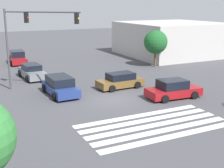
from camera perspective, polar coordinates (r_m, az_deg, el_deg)
ground_plane at (r=25.01m, az=0.00°, el=-2.83°), size 136.12×136.12×0.00m
crosswalk_markings at (r=20.04m, az=7.79°, el=-7.45°), size 9.50×4.40×0.01m
traffic_signal_mast at (r=27.35m, az=-15.29°, el=8.98°), size 5.10×5.10×7.03m
car_0 at (r=26.47m, az=-9.48°, el=-0.35°), size 2.29×4.64×1.57m
car_1 at (r=32.96m, az=-14.45°, el=2.20°), size 2.25×4.72×1.46m
car_3 at (r=25.72m, az=11.12°, el=-1.00°), size 4.56×2.32×1.52m
car_4 at (r=28.23m, az=1.52°, el=0.60°), size 4.30×2.12×1.40m
car_5 at (r=41.62m, az=-16.90°, el=4.66°), size 2.25×4.65×1.66m
corner_building at (r=47.59m, az=10.75°, el=8.15°), size 13.18×13.18×4.78m
tree_corner_a at (r=37.84m, az=7.99°, el=7.60°), size 2.82×2.82×4.42m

